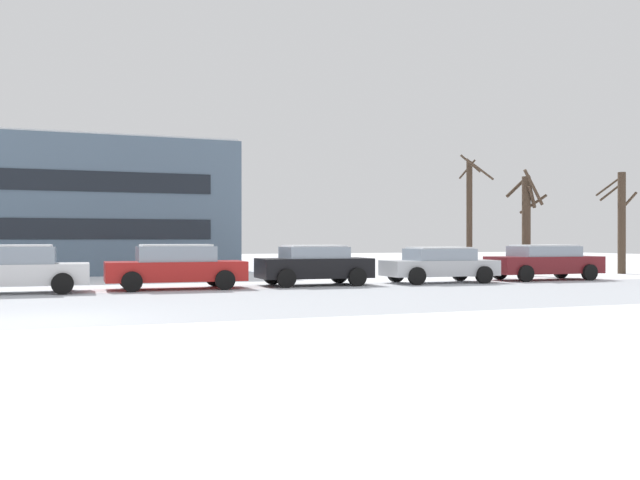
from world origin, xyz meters
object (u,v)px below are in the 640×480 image
object	(u,v)px
parked_car_red	(176,266)
parked_car_silver	(439,264)
parked_car_white	(13,269)
parked_car_maroon	(544,262)
parked_car_black	(314,265)

from	to	relation	value
parked_car_red	parked_car_silver	distance (m)	9.73
parked_car_white	parked_car_maroon	bearing A→B (deg)	0.10
parked_car_black	parked_car_maroon	bearing A→B (deg)	-1.00
parked_car_white	parked_car_red	distance (m)	4.86
parked_car_red	parked_car_silver	bearing A→B (deg)	-1.08
parked_car_red	parked_car_maroon	size ratio (longest dim) A/B	0.98
parked_car_red	parked_car_silver	size ratio (longest dim) A/B	1.05
parked_car_silver	parked_car_maroon	distance (m)	4.86
parked_car_black	parked_car_maroon	world-z (taller)	parked_car_black
parked_car_red	parked_car_maroon	distance (m)	14.59
parked_car_red	parked_car_silver	world-z (taller)	parked_car_red
parked_car_silver	parked_car_maroon	bearing A→B (deg)	1.77
parked_car_white	parked_car_silver	bearing A→B (deg)	-0.45
parked_car_black	parked_car_white	bearing A→B (deg)	-178.79
parked_car_black	parked_car_silver	size ratio (longest dim) A/B	0.93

